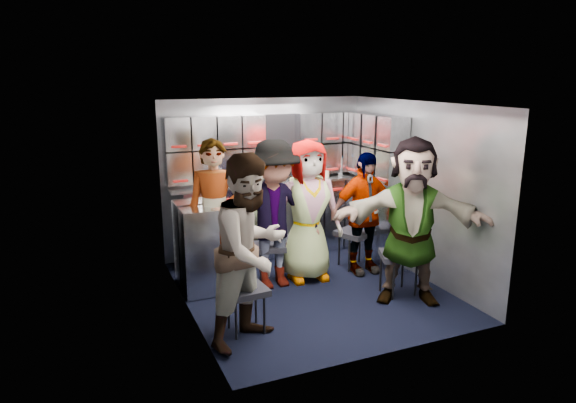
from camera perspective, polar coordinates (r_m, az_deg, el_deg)
name	(u,v)px	position (r m, az deg, el deg)	size (l,w,h in m)	color
floor	(312,290)	(5.96, 2.64, -9.78)	(3.00, 3.00, 0.00)	black
wall_back	(265,177)	(6.97, -2.59, 2.78)	(2.80, 0.04, 2.10)	gray
wall_left	(186,214)	(5.19, -11.31, -1.38)	(0.04, 3.00, 2.10)	gray
wall_right	(418,190)	(6.34, 14.24, 1.24)	(0.04, 3.00, 2.10)	gray
ceiling	(314,104)	(5.47, 2.89, 10.81)	(2.80, 3.00, 0.02)	silver
cart_bank_back	(271,220)	(6.91, -1.93, -2.05)	(2.68, 0.38, 0.99)	gray
cart_bank_left	(196,247)	(5.92, -10.19, -5.04)	(0.38, 0.76, 0.99)	gray
counter	(270,182)	(6.79, -1.96, 2.18)	(2.68, 0.42, 0.03)	#B6B8BD
locker_bank_back	(269,146)	(6.76, -2.18, 6.21)	(2.68, 0.28, 0.82)	gray
locker_bank_right	(377,147)	(6.75, 9.86, 6.00)	(0.28, 1.00, 0.82)	gray
right_cabinet	(378,223)	(6.87, 9.97, -2.32)	(0.28, 1.20, 1.00)	gray
coffee_niche	(280,146)	(6.89, -0.95, 6.19)	(0.46, 0.16, 0.84)	black
red_latch_strip	(276,195)	(6.63, -1.33, 0.71)	(2.60, 0.02, 0.03)	#A11411
jump_seat_near_left	(246,293)	(4.93, -4.72, -10.05)	(0.40, 0.39, 0.45)	black
jump_seat_mid_left	(269,249)	(6.09, -2.18, -5.26)	(0.44, 0.43, 0.45)	black
jump_seat_center	(301,242)	(6.31, 1.48, -4.52)	(0.49, 0.47, 0.45)	black
jump_seat_mid_right	(355,235)	(6.55, 7.46, -3.67)	(0.53, 0.52, 0.49)	black
jump_seat_near_right	(399,258)	(5.85, 12.25, -6.14)	(0.52, 0.51, 0.48)	black
attendant_standing	(215,216)	(5.76, -8.08, -1.65)	(0.63, 0.41, 1.73)	black
attendant_arc_a	(251,250)	(4.60, -4.12, -5.43)	(0.85, 0.66, 1.75)	black
attendant_arc_b	(274,215)	(5.79, -1.58, -1.51)	(1.10, 0.63, 1.71)	black
attendant_arc_c	(308,211)	(6.03, 2.21, -1.04)	(0.82, 0.53, 1.68)	black
attendant_arc_d	(363,213)	(6.31, 8.37, -1.33)	(0.88, 0.37, 1.50)	black
attendant_arc_e	(411,221)	(5.57, 13.56, -2.13)	(1.65, 0.53, 1.78)	black
bottle_left	(216,176)	(6.49, -8.00, 2.81)	(0.06, 0.06, 0.26)	white
bottle_mid	(220,177)	(6.50, -7.60, 2.75)	(0.07, 0.07, 0.24)	white
bottle_right	(340,167)	(7.14, 5.84, 3.87)	(0.06, 0.06, 0.26)	white
cup_left	(224,182)	(6.52, -7.17, 2.20)	(0.08, 0.08, 0.11)	tan
cup_right	(326,174)	(7.04, 4.23, 3.11)	(0.09, 0.09, 0.10)	tan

